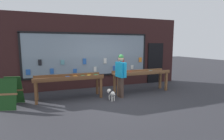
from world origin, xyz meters
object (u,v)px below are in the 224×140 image
(display_table_right, at_px, (141,75))
(sandwich_board_sign, at_px, (11,92))
(person_browsing, at_px, (121,73))
(small_dog, at_px, (111,93))
(display_table_left, at_px, (69,80))

(display_table_right, height_order, sandwich_board_sign, sandwich_board_sign)
(person_browsing, height_order, small_dog, person_browsing)
(display_table_left, height_order, sandwich_board_sign, sandwich_board_sign)
(display_table_left, relative_size, person_browsing, 1.51)
(sandwich_board_sign, bearing_deg, display_table_right, 15.49)
(display_table_right, bearing_deg, small_dog, -156.51)
(small_dog, distance_m, sandwich_board_sign, 3.31)
(person_browsing, height_order, sandwich_board_sign, person_browsing)
(display_table_right, relative_size, sandwich_board_sign, 2.57)
(small_dog, xyz_separation_m, sandwich_board_sign, (-3.27, 0.43, 0.23))
(display_table_left, bearing_deg, display_table_right, 0.01)
(sandwich_board_sign, bearing_deg, display_table_left, 20.54)
(person_browsing, distance_m, small_dog, 0.86)
(display_table_left, relative_size, display_table_right, 1.00)
(person_browsing, distance_m, sandwich_board_sign, 3.76)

